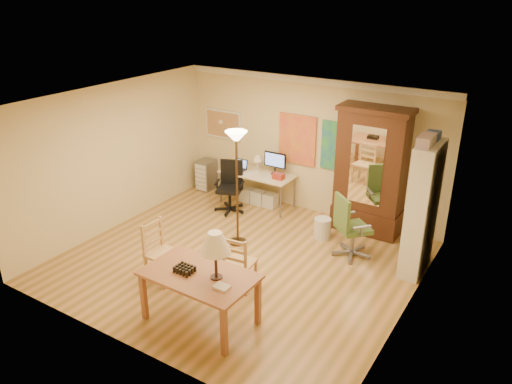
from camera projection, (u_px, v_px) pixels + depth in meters
The scene contains 16 objects.
floor at pixel (239, 261), 8.37m from camera, with size 5.50×5.50×0.00m, color olive.
crown_molding at pixel (311, 80), 9.26m from camera, with size 5.50×0.08×0.12m, color white.
corkboard at pixel (223, 124), 10.71m from camera, with size 0.90×0.04×0.62m, color tan.
art_panel_left at pixel (297, 140), 9.85m from camera, with size 0.80×0.04×1.00m, color gold.
art_panel_right at pixel (340, 147), 9.41m from camera, with size 0.75×0.04×0.95m, color #27699F.
dining_table at pixel (205, 266), 6.53m from camera, with size 1.53×0.93×1.42m.
ladder_chair_back at pixel (239, 264), 7.48m from camera, with size 0.46×0.45×0.91m.
ladder_chair_left at pixel (161, 254), 7.71m from camera, with size 0.44×0.46×0.97m.
torchiere_lamp at pixel (236, 155), 8.32m from camera, with size 0.38×0.38×2.07m.
computer_desk at pixel (259, 185), 10.35m from camera, with size 1.55×0.68×1.17m.
office_chair_black at pixel (230, 198), 10.14m from camera, with size 0.63×0.63×1.03m.
office_chair_green at pixel (350, 240), 8.44m from camera, with size 0.71×0.71×1.11m.
drawer_cart at pixel (206, 175), 11.17m from camera, with size 0.34×0.41×0.68m.
armoire at pixel (370, 179), 9.04m from camera, with size 1.28×0.61×2.36m.
bookshelf at pixel (422, 210), 7.73m from camera, with size 0.32×0.86×2.14m.
wastebin at pixel (322, 228), 9.07m from camera, with size 0.31×0.31×0.38m, color silver.
Camera 1 is at (4.09, -5.99, 4.34)m, focal length 35.00 mm.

